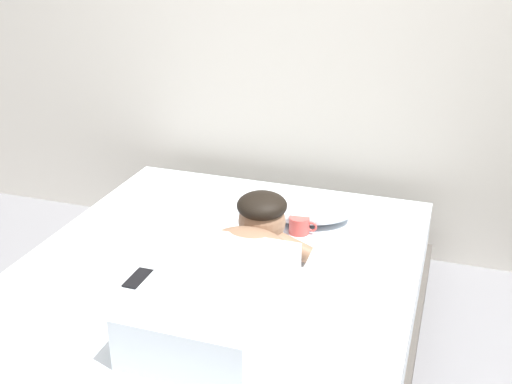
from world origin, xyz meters
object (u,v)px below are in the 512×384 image
at_px(coffee_cup, 300,225).
at_px(cell_phone, 139,278).
at_px(person_lying, 230,276).
at_px(bed, 207,324).
at_px(pillow, 297,205).

relative_size(coffee_cup, cell_phone, 0.89).
bearing_deg(person_lying, cell_phone, 175.32).
relative_size(bed, pillow, 3.90).
bearing_deg(cell_phone, coffee_cup, 49.62).
height_order(bed, coffee_cup, coffee_cup).
bearing_deg(cell_phone, pillow, 59.34).
relative_size(bed, person_lying, 2.21).
relative_size(bed, cell_phone, 14.49).
distance_m(bed, person_lying, 0.36).
distance_m(bed, coffee_cup, 0.59).
bearing_deg(person_lying, coffee_cup, 80.83).
bearing_deg(bed, pillow, 73.95).
height_order(coffee_cup, cell_phone, coffee_cup).
bearing_deg(coffee_cup, bed, -116.08).
bearing_deg(pillow, bed, -106.05).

